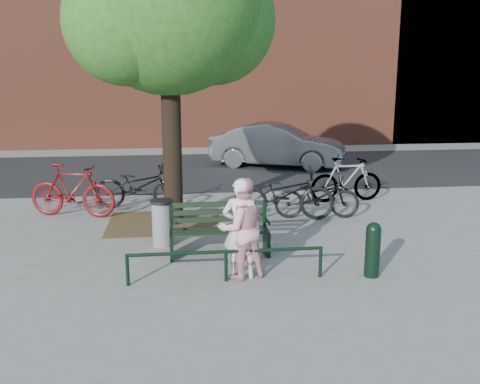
{
  "coord_description": "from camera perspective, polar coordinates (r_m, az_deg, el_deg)",
  "views": [
    {
      "loc": [
        -0.73,
        -8.98,
        3.17
      ],
      "look_at": [
        0.49,
        1.0,
        0.92
      ],
      "focal_mm": 40.0,
      "sensor_mm": 36.0,
      "label": 1
    }
  ],
  "objects": [
    {
      "name": "guard_railing",
      "position": [
        8.29,
        -1.51,
        -6.88
      ],
      "size": [
        3.06,
        0.06,
        0.51
      ],
      "color": "black",
      "rests_on": "ground"
    },
    {
      "name": "street_tree",
      "position": [
        11.25,
        -7.38,
        18.91
      ],
      "size": [
        4.2,
        3.8,
        6.5
      ],
      "color": "black",
      "rests_on": "ground"
    },
    {
      "name": "bicycle_a",
      "position": [
        12.86,
        -10.75,
        0.66
      ],
      "size": [
        2.2,
        1.13,
        1.1
      ],
      "primitive_type": "imported",
      "rotation": [
        0.0,
        0.0,
        1.38
      ],
      "color": "black",
      "rests_on": "ground"
    },
    {
      "name": "person_right",
      "position": [
        8.34,
        0.15,
        -3.9
      ],
      "size": [
        0.91,
        0.79,
        1.6
      ],
      "primitive_type": "imported",
      "rotation": [
        0.0,
        0.0,
        3.41
      ],
      "color": "pink",
      "rests_on": "ground"
    },
    {
      "name": "dirt_pit",
      "position": [
        11.62,
        -8.02,
        -3.27
      ],
      "size": [
        2.4,
        2.0,
        0.02
      ],
      "primitive_type": "cube",
      "color": "brown",
      "rests_on": "ground"
    },
    {
      "name": "ground",
      "position": [
        9.55,
        -2.18,
        -6.77
      ],
      "size": [
        90.0,
        90.0,
        0.0
      ],
      "primitive_type": "plane",
      "color": "gray",
      "rests_on": "ground"
    },
    {
      "name": "parked_car",
      "position": [
        18.26,
        4.06,
        4.96
      ],
      "size": [
        4.75,
        3.22,
        1.48
      ],
      "primitive_type": "imported",
      "rotation": [
        0.0,
        0.0,
        1.16
      ],
      "color": "slate",
      "rests_on": "ground"
    },
    {
      "name": "bicycle_c",
      "position": [
        11.71,
        4.7,
        -0.2
      ],
      "size": [
        2.28,
        1.03,
        1.16
      ],
      "primitive_type": "imported",
      "rotation": [
        0.0,
        0.0,
        1.45
      ],
      "color": "black",
      "rests_on": "ground"
    },
    {
      "name": "bicycle_e",
      "position": [
        11.94,
        8.23,
        -0.45
      ],
      "size": [
        1.94,
        0.86,
        0.99
      ],
      "primitive_type": "imported",
      "rotation": [
        0.0,
        0.0,
        1.46
      ],
      "color": "black",
      "rests_on": "ground"
    },
    {
      "name": "bicycle_d",
      "position": [
        13.59,
        11.29,
        1.31
      ],
      "size": [
        1.9,
        0.66,
        1.12
      ],
      "primitive_type": "imported",
      "rotation": [
        0.0,
        0.0,
        1.65
      ],
      "color": "gray",
      "rests_on": "ground"
    },
    {
      "name": "person_left",
      "position": [
        8.34,
        0.13,
        -3.89
      ],
      "size": [
        0.65,
        0.49,
        1.6
      ],
      "primitive_type": "imported",
      "rotation": [
        0.0,
        0.0,
        2.95
      ],
      "color": "silver",
      "rests_on": "ground"
    },
    {
      "name": "park_bench",
      "position": [
        9.48,
        -2.25,
        -3.88
      ],
      "size": [
        1.74,
        0.54,
        0.97
      ],
      "color": "black",
      "rests_on": "ground"
    },
    {
      "name": "litter_bin",
      "position": [
        10.06,
        -8.26,
        -3.24
      ],
      "size": [
        0.43,
        0.43,
        0.87
      ],
      "color": "gray",
      "rests_on": "ground"
    },
    {
      "name": "bicycle_b",
      "position": [
        12.49,
        -17.47,
        0.18
      ],
      "size": [
        2.08,
        1.12,
        1.21
      ],
      "primitive_type": "imported",
      "rotation": [
        0.0,
        0.0,
        1.28
      ],
      "color": "#580C0F",
      "rests_on": "ground"
    },
    {
      "name": "townhouse_row",
      "position": [
        25.19,
        -5.12,
        19.63
      ],
      "size": [
        45.0,
        4.0,
        14.0
      ],
      "color": "brown",
      "rests_on": "ground"
    },
    {
      "name": "bollard",
      "position": [
        8.72,
        13.98,
        -5.77
      ],
      "size": [
        0.24,
        0.24,
        0.89
      ],
      "color": "black",
      "rests_on": "ground"
    },
    {
      "name": "road",
      "position": [
        17.78,
        -4.47,
        2.35
      ],
      "size": [
        40.0,
        7.0,
        0.01
      ],
      "primitive_type": "cube",
      "color": "black",
      "rests_on": "ground"
    }
  ]
}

